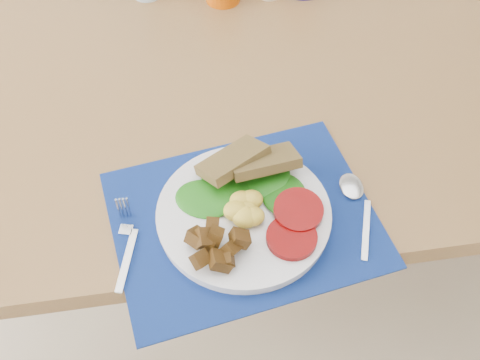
{
  "coord_description": "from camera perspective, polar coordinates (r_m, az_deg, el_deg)",
  "views": [
    {
      "loc": [
        -0.2,
        -0.67,
        1.51
      ],
      "look_at": [
        -0.11,
        -0.11,
        0.8
      ],
      "focal_mm": 42.0,
      "sensor_mm": 36.0,
      "label": 1
    }
  ],
  "objects": [
    {
      "name": "fork",
      "position": [
        0.91,
        -11.46,
        -6.05
      ],
      "size": [
        0.04,
        0.16,
        0.0
      ],
      "rotation": [
        0.0,
        0.0,
        -0.25
      ],
      "color": "#B2B5BA",
      "rests_on": "placemat"
    },
    {
      "name": "spoon",
      "position": [
        0.96,
        11.67,
        -2.02
      ],
      "size": [
        0.05,
        0.17,
        0.01
      ],
      "rotation": [
        0.0,
        0.0,
        -0.34
      ],
      "color": "#B2B5BA",
      "rests_on": "placemat"
    },
    {
      "name": "placemat",
      "position": [
        0.92,
        0.37,
        -3.93
      ],
      "size": [
        0.47,
        0.39,
        0.0
      ],
      "primitive_type": "cube",
      "rotation": [
        0.0,
        0.0,
        0.16
      ],
      "color": "black",
      "rests_on": "table"
    },
    {
      "name": "breakfast_plate",
      "position": [
        0.9,
        0.07,
        -3.4
      ],
      "size": [
        0.28,
        0.28,
        0.07
      ],
      "rotation": [
        0.0,
        0.0,
        0.39
      ],
      "color": "silver",
      "rests_on": "placemat"
    },
    {
      "name": "table",
      "position": [
        1.23,
        3.0,
        7.75
      ],
      "size": [
        1.4,
        0.9,
        0.75
      ],
      "color": "brown",
      "rests_on": "ground"
    },
    {
      "name": "ground",
      "position": [
        1.66,
        3.32,
        -14.09
      ],
      "size": [
        4.0,
        4.0,
        0.0
      ],
      "primitive_type": "plane",
      "color": "tan",
      "rests_on": "ground"
    }
  ]
}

